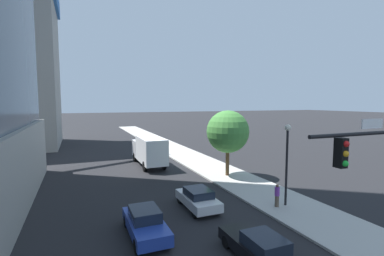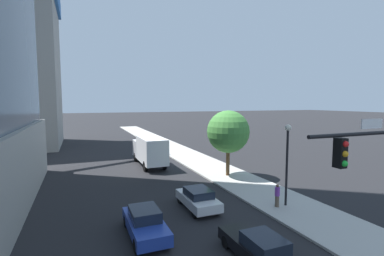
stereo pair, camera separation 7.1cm
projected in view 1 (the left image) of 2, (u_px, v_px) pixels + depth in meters
The scene contains 10 objects.
sidewalk at pixel (229, 176), 27.33m from camera, with size 4.84×120.00×0.15m, color #B2AFA8.
construction_building at pixel (4, 57), 43.98m from camera, with size 17.08×18.29×36.54m.
traffic_light_pole at pixel (374, 174), 10.46m from camera, with size 4.74×0.48×6.78m.
street_lamp at pixel (287, 153), 19.20m from camera, with size 0.44×0.44×5.69m.
street_tree at pixel (228, 132), 27.14m from camera, with size 4.16×4.16×6.42m.
car_black at pixel (259, 247), 12.80m from camera, with size 1.77×4.37×1.42m.
car_white at pixel (198, 198), 19.22m from camera, with size 1.85×4.10×1.42m.
car_blue at pixel (145, 223), 15.27m from camera, with size 1.80×4.56×1.53m.
box_truck at pixel (149, 150), 31.95m from camera, with size 2.42×7.91×3.41m.
pedestrian_purple_shirt at pixel (277, 195), 19.19m from camera, with size 0.34×0.34×1.58m.
Camera 1 is at (-5.67, -3.31, 7.36)m, focal length 26.00 mm.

